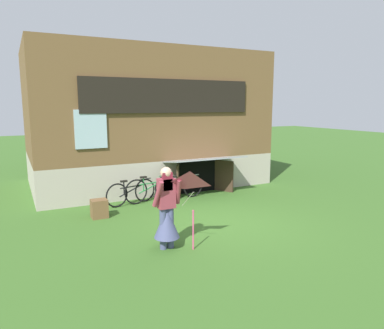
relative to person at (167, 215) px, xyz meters
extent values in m
plane|color=#386023|center=(1.81, 0.96, -0.71)|extent=(60.00, 60.00, 0.00)
cube|color=#ADA393|center=(1.81, 6.34, -0.15)|extent=(8.04, 4.77, 1.13)
cube|color=brown|center=(1.81, 6.34, 2.22)|extent=(8.04, 4.77, 3.61)
cube|color=black|center=(1.81, 3.92, 2.45)|extent=(5.53, 0.08, 1.03)
cube|color=#9EB7C6|center=(1.81, 3.94, 2.45)|extent=(5.37, 0.04, 0.91)
cube|color=#9EB7C6|center=(-0.65, 3.93, 1.50)|extent=(0.90, 0.06, 1.10)
cube|color=black|center=(2.77, 3.94, -0.19)|extent=(1.40, 0.03, 1.05)
cube|color=#3D2B1E|center=(1.92, 3.66, -0.19)|extent=(0.37, 0.65, 1.05)
cube|color=#3D2B1E|center=(3.62, 3.66, -0.19)|extent=(0.41, 0.63, 1.05)
cube|color=gray|center=(2.77, 3.41, 0.47)|extent=(2.48, 1.09, 0.18)
cylinder|color=#474C75|center=(-0.08, 0.00, -0.29)|extent=(0.14, 0.14, 0.85)
cylinder|color=#474C75|center=(0.08, 0.00, -0.29)|extent=(0.14, 0.14, 0.85)
cone|color=#474C75|center=(0.00, 0.00, -0.16)|extent=(0.52, 0.52, 0.64)
cube|color=#993847|center=(0.00, 0.00, 0.44)|extent=(0.34, 0.20, 0.60)
cylinder|color=#993847|center=(-0.22, -0.10, 0.47)|extent=(0.17, 0.34, 0.56)
cylinder|color=#993847|center=(0.22, -0.10, 0.47)|extent=(0.17, 0.34, 0.56)
cube|color=maroon|center=(0.00, -0.06, 0.69)|extent=(0.20, 0.08, 0.36)
sphere|color=#D8AD8E|center=(0.00, 0.00, 0.86)|extent=(0.23, 0.23, 0.23)
pyramid|color=#E54C7F|center=(0.27, -0.51, 0.60)|extent=(0.91, 0.79, 0.48)
cylinder|color=beige|center=(0.35, -0.25, 0.34)|extent=(0.01, 0.53, 0.42)
cylinder|color=#E54C7F|center=(0.45, -0.30, -0.30)|extent=(0.03, 0.03, 0.83)
torus|color=black|center=(2.35, 3.44, -0.36)|extent=(0.71, 0.13, 0.71)
torus|color=black|center=(1.39, 3.32, -0.36)|extent=(0.71, 0.13, 0.71)
cylinder|color=#ADAFB5|center=(1.87, 3.38, -0.18)|extent=(0.72, 0.12, 0.04)
cylinder|color=#ADAFB5|center=(1.87, 3.38, -0.29)|extent=(0.79, 0.13, 0.29)
cylinder|color=#ADAFB5|center=(1.63, 3.35, -0.18)|extent=(0.04, 0.04, 0.40)
cube|color=black|center=(1.63, 3.35, 0.02)|extent=(0.20, 0.08, 0.05)
cylinder|color=#ADAFB5|center=(2.35, 3.44, -0.01)|extent=(0.44, 0.08, 0.03)
torus|color=black|center=(1.47, 3.62, -0.34)|extent=(0.74, 0.18, 0.75)
torus|color=black|center=(0.47, 3.44, -0.34)|extent=(0.74, 0.18, 0.75)
cylinder|color=#287A3D|center=(0.97, 3.53, -0.15)|extent=(0.76, 0.17, 0.04)
cylinder|color=#287A3D|center=(0.97, 3.53, -0.27)|extent=(0.83, 0.18, 0.30)
cylinder|color=#287A3D|center=(0.72, 3.49, -0.15)|extent=(0.04, 0.04, 0.42)
cube|color=black|center=(0.72, 3.49, 0.06)|extent=(0.20, 0.08, 0.05)
cylinder|color=#287A3D|center=(1.47, 3.62, 0.03)|extent=(0.44, 0.11, 0.03)
torus|color=black|center=(0.80, 3.61, -0.36)|extent=(0.69, 0.21, 0.70)
torus|color=black|center=(-0.12, 3.38, -0.36)|extent=(0.69, 0.21, 0.70)
cylinder|color=black|center=(0.34, 3.49, -0.18)|extent=(0.70, 0.21, 0.04)
cylinder|color=black|center=(0.34, 3.49, -0.30)|extent=(0.77, 0.22, 0.28)
cylinder|color=black|center=(0.11, 3.43, -0.18)|extent=(0.04, 0.04, 0.39)
cube|color=black|center=(0.11, 3.43, 0.01)|extent=(0.20, 0.08, 0.05)
cylinder|color=black|center=(0.80, 3.61, -0.02)|extent=(0.43, 0.13, 0.03)
cube|color=brown|center=(-0.78, 2.66, -0.47)|extent=(0.41, 0.35, 0.48)
camera|label=1|loc=(-2.68, -6.45, 2.20)|focal=33.60mm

